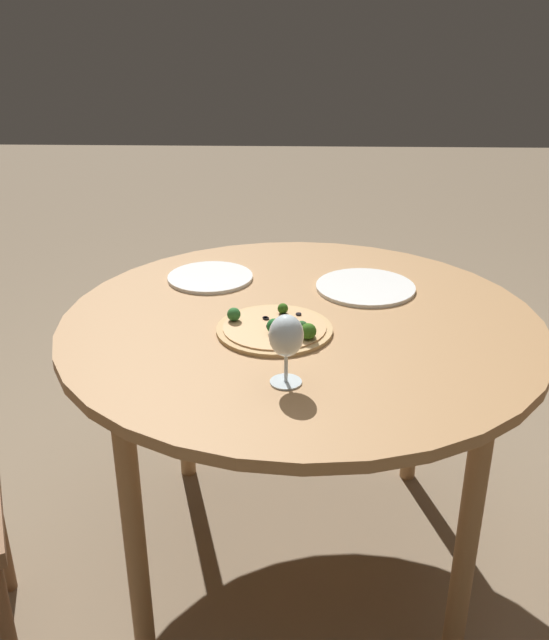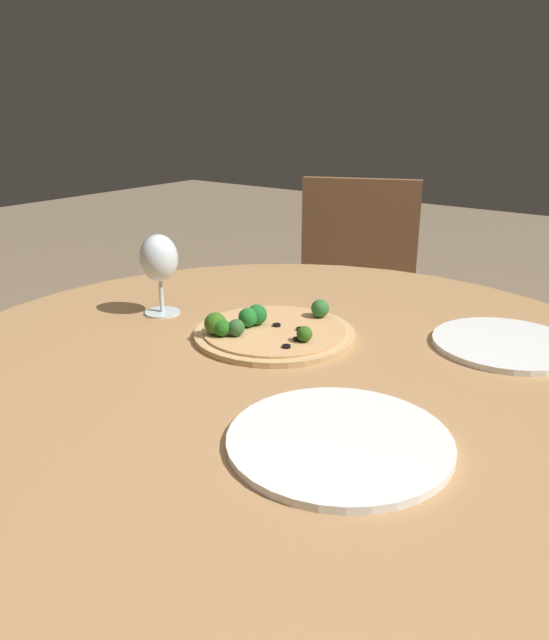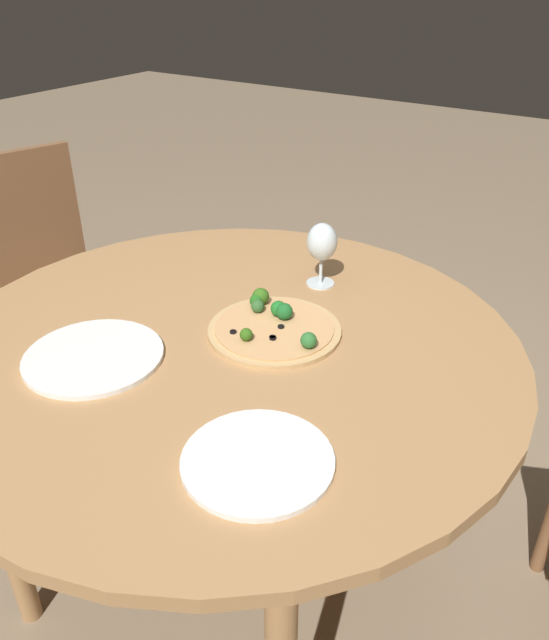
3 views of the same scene
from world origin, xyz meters
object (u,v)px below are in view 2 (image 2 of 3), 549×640
(wine_glass, at_px, (159,260))
(pizza, at_px, (271,330))
(chair, at_px, (352,314))
(plate_far, at_px, (339,441))
(plate_near, at_px, (506,344))

(wine_glass, bearing_deg, pizza, 6.31)
(chair, distance_m, plate_far, 1.30)
(wine_glass, height_order, plate_near, wine_glass)
(chair, distance_m, plate_near, 1.00)
(pizza, xyz_separation_m, wine_glass, (-0.24, -0.03, 0.09))
(wine_glass, distance_m, plate_near, 0.63)
(chair, xyz_separation_m, pizza, (0.33, -0.88, 0.28))
(pizza, relative_size, plate_near, 1.16)
(plate_near, relative_size, plate_far, 0.89)
(wine_glass, xyz_separation_m, plate_far, (0.52, -0.21, -0.10))
(plate_far, bearing_deg, pizza, 139.94)
(wine_glass, distance_m, plate_far, 0.57)
(wine_glass, xyz_separation_m, plate_near, (0.58, 0.22, -0.10))
(wine_glass, relative_size, plate_far, 0.57)
(pizza, height_order, wine_glass, wine_glass)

